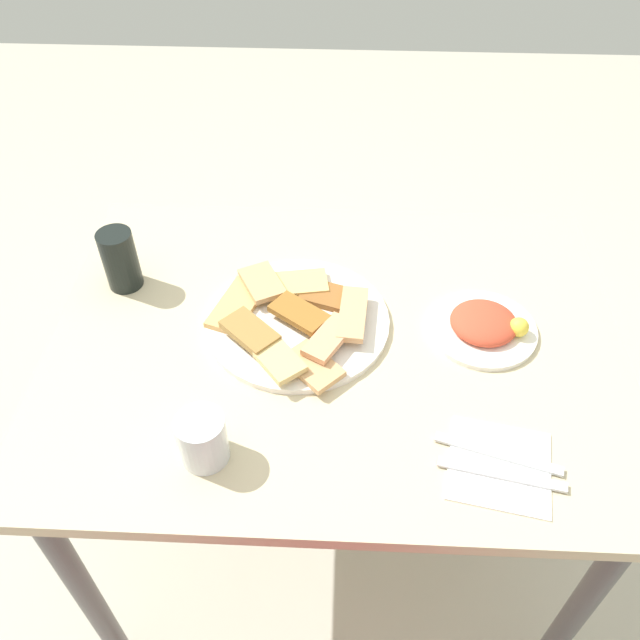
# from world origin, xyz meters

# --- Properties ---
(ground_plane) EXTENTS (6.00, 6.00, 0.00)m
(ground_plane) POSITION_xyz_m (0.00, 0.00, 0.00)
(ground_plane) COLOR #BCB6A5
(dining_table) EXTENTS (1.03, 0.78, 0.75)m
(dining_table) POSITION_xyz_m (0.00, 0.00, 0.65)
(dining_table) COLOR beige
(dining_table) RESTS_ON ground_plane
(pide_platter) EXTENTS (0.34, 0.35, 0.04)m
(pide_platter) POSITION_xyz_m (0.07, -0.03, 0.76)
(pide_platter) COLOR white
(pide_platter) RESTS_ON dining_table
(salad_plate_greens) EXTENTS (0.20, 0.20, 0.05)m
(salad_plate_greens) POSITION_xyz_m (-0.27, -0.03, 0.76)
(salad_plate_greens) COLOR white
(salad_plate_greens) RESTS_ON dining_table
(soda_can) EXTENTS (0.09, 0.09, 0.12)m
(soda_can) POSITION_xyz_m (0.41, -0.13, 0.81)
(soda_can) COLOR black
(soda_can) RESTS_ON dining_table
(drinking_glass) EXTENTS (0.07, 0.07, 0.09)m
(drinking_glass) POSITION_xyz_m (0.19, 0.26, 0.79)
(drinking_glass) COLOR silver
(drinking_glass) RESTS_ON dining_table
(paper_napkin) EXTENTS (0.18, 0.18, 0.00)m
(paper_napkin) POSITION_xyz_m (-0.26, 0.26, 0.75)
(paper_napkin) COLOR white
(paper_napkin) RESTS_ON dining_table
(fork) EXTENTS (0.19, 0.07, 0.00)m
(fork) POSITION_xyz_m (-0.26, 0.24, 0.75)
(fork) COLOR silver
(fork) RESTS_ON paper_napkin
(spoon) EXTENTS (0.19, 0.05, 0.00)m
(spoon) POSITION_xyz_m (-0.26, 0.27, 0.75)
(spoon) COLOR silver
(spoon) RESTS_ON paper_napkin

